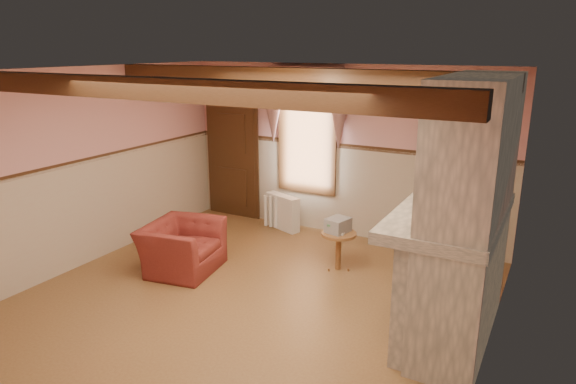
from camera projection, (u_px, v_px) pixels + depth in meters
The scene contains 25 objects.
floor at pixel (241, 307), 6.24m from camera, with size 5.50×6.00×0.01m, color brown.
ceiling at pixel (235, 72), 5.47m from camera, with size 5.50×6.00×0.01m, color silver.
wall_back at pixel (341, 152), 8.39m from camera, with size 5.50×0.02×2.80m, color #D59396.
wall_left at pixel (73, 170), 7.12m from camera, with size 0.02×6.00×2.80m, color #D59396.
wall_right at pixel (494, 239), 4.59m from camera, with size 0.02×6.00×2.80m, color #D59396.
wainscot at pixel (240, 250), 6.04m from camera, with size 5.50×6.00×1.50m, color #BCAF97, non-canonical shape.
chair_rail at pixel (238, 189), 5.83m from camera, with size 5.50×6.00×0.08m, color black, non-canonical shape.
firebox at pixel (420, 290), 5.71m from camera, with size 0.20×0.95×0.90m, color black.
armchair at pixel (182, 247), 7.20m from camera, with size 1.06×0.93×0.69m, color maroon.
side_table at pixel (338, 251), 7.25m from camera, with size 0.50×0.50×0.55m, color brown.
book_stack at pixel (338, 225), 7.18m from camera, with size 0.26×0.32×0.20m, color #B7AD8C.
radiator at pixel (283, 212), 8.87m from camera, with size 0.70×0.18×0.60m, color silver.
bowl at pixel (447, 212), 5.14m from camera, with size 0.33×0.33×0.08m, color brown.
mantel_clock at pixel (466, 183), 5.98m from camera, with size 0.14×0.24×0.20m, color black.
oil_lamp at pixel (464, 183), 5.86m from camera, with size 0.11×0.11×0.28m, color gold.
candle_red at pixel (440, 216), 4.89m from camera, with size 0.06×0.06×0.16m, color #AC1529.
jar_yellow at pixel (443, 215), 5.00m from camera, with size 0.06×0.06×0.12m, color gold.
fireplace at pixel (468, 215), 5.25m from camera, with size 0.85×2.00×2.80m, color gray.
mantel at pixel (450, 216), 5.34m from camera, with size 1.05×2.05×0.12m, color gray.
overmantel_mirror at pixel (437, 157), 5.26m from camera, with size 0.06×1.44×1.04m, color silver.
door at pixel (233, 160), 9.40m from camera, with size 1.10×0.10×2.10m, color black.
window at pixel (307, 134), 8.57m from camera, with size 1.06×0.08×2.02m, color white.
window_drapes at pixel (305, 98), 8.33m from camera, with size 1.30×0.14×1.40m, color gray.
ceiling_beam_front at pixel (158, 89), 4.49m from camera, with size 5.50×0.18×0.20m, color black.
ceiling_beam_back at pixel (288, 76), 6.52m from camera, with size 5.50×0.18×0.20m, color black.
Camera 1 is at (3.18, -4.66, 3.06)m, focal length 32.00 mm.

